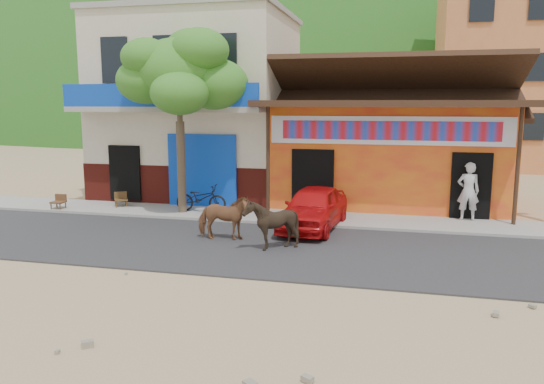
{
  "coord_description": "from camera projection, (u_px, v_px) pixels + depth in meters",
  "views": [
    {
      "loc": [
        2.37,
        -10.39,
        3.73
      ],
      "look_at": [
        -0.85,
        3.0,
        1.4
      ],
      "focal_mm": 35.0,
      "sensor_mm": 36.0,
      "label": 1
    }
  ],
  "objects": [
    {
      "name": "pedestrian",
      "position": [
        468.0,
        191.0,
        16.34
      ],
      "size": [
        0.68,
        0.46,
        1.81
      ],
      "primitive_type": "imported",
      "rotation": [
        0.0,
        0.0,
        3.18
      ],
      "color": "silver",
      "rests_on": "sidewalk"
    },
    {
      "name": "cow_dark",
      "position": [
        271.0,
        224.0,
        13.39
      ],
      "size": [
        1.32,
        1.2,
        1.32
      ],
      "primitive_type": "imported",
      "rotation": [
        0.0,
        0.0,
        -1.7
      ],
      "color": "black",
      "rests_on": "road"
    },
    {
      "name": "hillside",
      "position": [
        386.0,
        44.0,
        76.24
      ],
      "size": [
        100.0,
        40.0,
        24.0
      ],
      "primitive_type": "ellipsoid",
      "color": "#194C14",
      "rests_on": "ground"
    },
    {
      "name": "red_car",
      "position": [
        314.0,
        208.0,
        15.62
      ],
      "size": [
        1.87,
        3.84,
        1.26
      ],
      "primitive_type": "imported",
      "rotation": [
        0.0,
        0.0,
        -0.11
      ],
      "color": "red",
      "rests_on": "road"
    },
    {
      "name": "scooter",
      "position": [
        201.0,
        198.0,
        17.67
      ],
      "size": [
        1.75,
        0.64,
        0.91
      ],
      "primitive_type": "imported",
      "rotation": [
        0.0,
        0.0,
        1.59
      ],
      "color": "black",
      "rests_on": "sidewalk"
    },
    {
      "name": "apartment_front",
      "position": [
        518.0,
        63.0,
        31.06
      ],
      "size": [
        9.0,
        9.0,
        12.0
      ],
      "primitive_type": "cube",
      "color": "#CC723F",
      "rests_on": "ground"
    },
    {
      "name": "road",
      "position": [
        300.0,
        250.0,
        13.52
      ],
      "size": [
        60.0,
        5.0,
        0.04
      ],
      "primitive_type": "cube",
      "color": "#28282B",
      "rests_on": "ground"
    },
    {
      "name": "cafe_building",
      "position": [
        201.0,
        108.0,
        21.4
      ],
      "size": [
        7.0,
        6.0,
        7.0
      ],
      "primitive_type": "cube",
      "color": "beige",
      "rests_on": "ground"
    },
    {
      "name": "sidewalk",
      "position": [
        320.0,
        219.0,
        16.87
      ],
      "size": [
        60.0,
        2.0,
        0.12
      ],
      "primitive_type": "cube",
      "color": "gray",
      "rests_on": "ground"
    },
    {
      "name": "dance_club",
      "position": [
        389.0,
        154.0,
        19.95
      ],
      "size": [
        8.0,
        6.0,
        3.6
      ],
      "primitive_type": "cube",
      "color": "orange",
      "rests_on": "ground"
    },
    {
      "name": "cafe_chair_right",
      "position": [
        121.0,
        193.0,
        18.59
      ],
      "size": [
        0.6,
        0.6,
        0.93
      ],
      "primitive_type": null,
      "rotation": [
        0.0,
        0.0,
        0.59
      ],
      "color": "#4E381A",
      "rests_on": "sidewalk"
    },
    {
      "name": "tree",
      "position": [
        180.0,
        121.0,
        17.23
      ],
      "size": [
        3.0,
        3.0,
        6.0
      ],
      "primitive_type": null,
      "color": "#2D721E",
      "rests_on": "sidewalk"
    },
    {
      "name": "cow_tan",
      "position": [
        223.0,
        218.0,
        14.32
      ],
      "size": [
        1.52,
        0.81,
        1.24
      ],
      "primitive_type": "imported",
      "rotation": [
        0.0,
        0.0,
        1.67
      ],
      "color": "brown",
      "rests_on": "road"
    },
    {
      "name": "ground",
      "position": [
        278.0,
        282.0,
        11.13
      ],
      "size": [
        120.0,
        120.0,
        0.0
      ],
      "primitive_type": "plane",
      "color": "#9E825B",
      "rests_on": "ground"
    },
    {
      "name": "cafe_chair_left",
      "position": [
        58.0,
        196.0,
        18.18
      ],
      "size": [
        0.44,
        0.44,
        0.9
      ],
      "primitive_type": null,
      "rotation": [
        0.0,
        0.0,
        0.05
      ],
      "color": "#472E17",
      "rests_on": "sidewalk"
    }
  ]
}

